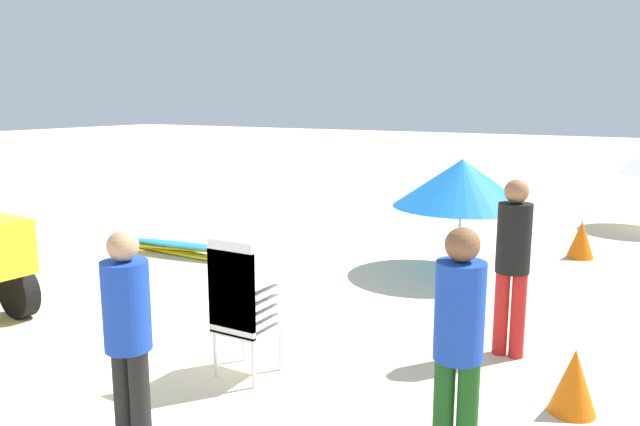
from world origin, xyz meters
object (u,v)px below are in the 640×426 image
Objects in this scene: traffic_cone_near at (574,381)px; lifeguard_near_center at (513,256)px; surfboard_pile at (179,248)px; traffic_cone_far at (581,239)px; lifeguard_near_right at (128,329)px; lifeguard_near_left at (459,336)px; beach_umbrella_mid at (462,183)px; stacked_plastic_chairs at (240,298)px.

lifeguard_near_center is at bearing 129.34° from traffic_cone_near.
traffic_cone_far is at bearing 28.69° from surfboard_pile.
lifeguard_near_center is 3.58m from lifeguard_near_right.
lifeguard_near_left reaches higher than traffic_cone_near.
lifeguard_near_left is at bearing -85.79° from lifeguard_near_center.
lifeguard_near_center reaches higher than traffic_cone_far.
traffic_cone_far is (-0.09, 6.54, -0.67)m from lifeguard_near_left.
lifeguard_near_right is 3.44m from traffic_cone_near.
beach_umbrella_mid is at bearing 116.93° from lifeguard_near_center.
beach_umbrella_mid is at bearing 120.36° from traffic_cone_near.
lifeguard_near_left is at bearing -31.55° from surfboard_pile.
traffic_cone_far reaches higher than traffic_cone_near.
lifeguard_near_right is 3.04× the size of traffic_cone_near.
surfboard_pile is 6.37m from traffic_cone_far.
stacked_plastic_chairs reaches higher than traffic_cone_near.
stacked_plastic_chairs is at bearing -138.79° from lifeguard_near_center.
lifeguard_near_right is at bearing -156.01° from lifeguard_near_left.
stacked_plastic_chairs is 1.36m from lifeguard_near_right.
lifeguard_near_left is (5.67, -3.48, 0.85)m from surfboard_pile.
surfboard_pile is 1.59× the size of lifeguard_near_right.
stacked_plastic_chairs is at bearing -97.92° from beach_umbrella_mid.
beach_umbrella_mid reaches higher than traffic_cone_far.
surfboard_pile is 6.61m from traffic_cone_near.
beach_umbrella_mid is 3.26× the size of traffic_cone_far.
stacked_plastic_chairs is 2.17× the size of traffic_cone_far.
surfboard_pile is at bearing 129.75° from lifeguard_near_right.
stacked_plastic_chairs is 0.80× the size of lifeguard_near_right.
lifeguard_near_right is 2.72× the size of traffic_cone_far.
lifeguard_near_center is (-0.16, 2.15, 0.03)m from lifeguard_near_left.
surfboard_pile is 4.53m from beach_umbrella_mid.
lifeguard_near_left is at bearing 23.99° from lifeguard_near_right.
beach_umbrella_mid is at bearing -129.05° from traffic_cone_far.
surfboard_pile is at bearing -162.53° from beach_umbrella_mid.
lifeguard_near_center is 1.35m from traffic_cone_near.
lifeguard_near_center is 0.90× the size of beach_umbrella_mid.
lifeguard_near_center is at bearing -90.95° from traffic_cone_far.
traffic_cone_far is (-0.65, 5.26, 0.03)m from traffic_cone_near.
traffic_cone_near is (2.59, 2.17, -0.66)m from lifeguard_near_right.
stacked_plastic_chairs reaches higher than traffic_cone_far.
lifeguard_near_right is at bearing -50.25° from surfboard_pile.
traffic_cone_far is at bearing 89.05° from lifeguard_near_center.
traffic_cone_far is (1.94, 7.44, -0.63)m from lifeguard_near_right.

